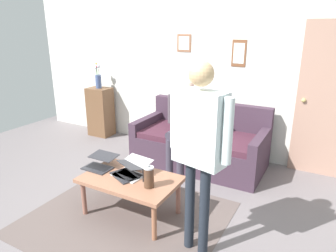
{
  "coord_description": "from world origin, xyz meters",
  "views": [
    {
      "loc": [
        -1.68,
        2.29,
        1.95
      ],
      "look_at": [
        0.02,
        -0.82,
        0.8
      ],
      "focal_mm": 32.7,
      "sensor_mm": 36.0,
      "label": 1
    }
  ],
  "objects": [
    {
      "name": "french_press",
      "position": [
        -0.21,
        0.01,
        0.55
      ],
      "size": [
        0.12,
        0.1,
        0.25
      ],
      "color": "#4C3323",
      "rests_on": "coffee_table"
    },
    {
      "name": "laptop_left",
      "position": [
        0.1,
        -0.14,
        0.48
      ],
      "size": [
        0.37,
        0.39,
        0.14
      ],
      "color": "silver",
      "rests_on": "coffee_table"
    },
    {
      "name": "flower_vase",
      "position": [
        2.06,
        -1.92,
        1.06
      ],
      "size": [
        0.11,
        0.1,
        0.45
      ],
      "color": "#425381",
      "rests_on": "side_shelf"
    },
    {
      "name": "interior_door",
      "position": [
        -1.67,
        -2.11,
        1.02
      ],
      "size": [
        0.82,
        0.09,
        2.05
      ],
      "color": "tan",
      "rests_on": "ground_plane"
    },
    {
      "name": "coffee_table",
      "position": [
        0.06,
        -0.06,
        0.39
      ],
      "size": [
        1.02,
        0.64,
        0.44
      ],
      "color": "#966249",
      "rests_on": "ground_plane"
    },
    {
      "name": "side_shelf",
      "position": [
        2.06,
        -1.92,
        0.45
      ],
      "size": [
        0.42,
        0.32,
        0.89
      ],
      "color": "brown",
      "rests_on": "ground_plane"
    },
    {
      "name": "laptop_right",
      "position": [
        0.51,
        -0.1,
        0.48
      ],
      "size": [
        0.32,
        0.33,
        0.13
      ],
      "color": "#28282D",
      "rests_on": "coffee_table"
    },
    {
      "name": "back_wall",
      "position": [
        -0.0,
        -2.2,
        1.35
      ],
      "size": [
        7.04,
        0.11,
        2.7
      ],
      "color": "silver",
      "rests_on": "ground_plane"
    },
    {
      "name": "area_rug",
      "position": [
        0.06,
        0.04,
        0.0
      ],
      "size": [
        1.99,
        1.75,
        0.01
      ],
      "primitive_type": "cube",
      "color": "#5A4D4A",
      "rests_on": "ground_plane"
    },
    {
      "name": "person_seated",
      "position": [
        0.08,
        -1.4,
        0.73
      ],
      "size": [
        0.55,
        0.51,
        1.28
      ],
      "color": "#393442",
      "rests_on": "ground_plane"
    },
    {
      "name": "couch",
      "position": [
        -0.08,
        -1.63,
        0.3
      ],
      "size": [
        1.86,
        0.92,
        0.88
      ],
      "color": "#3C2A39",
      "rests_on": "ground_plane"
    },
    {
      "name": "ground_plane",
      "position": [
        0.0,
        0.0,
        0.0
      ],
      "size": [
        7.68,
        7.68,
        0.0
      ],
      "primitive_type": "plane",
      "color": "slate"
    },
    {
      "name": "laptop_center",
      "position": [
        0.12,
        -0.09,
        0.48
      ],
      "size": [
        0.41,
        0.4,
        0.13
      ],
      "color": "#28282D",
      "rests_on": "coffee_table"
    },
    {
      "name": "person_standing",
      "position": [
        -0.78,
        0.12,
        1.1
      ],
      "size": [
        0.6,
        0.28,
        1.71
      ],
      "color": "#1E242E",
      "rests_on": "ground_plane"
    }
  ]
}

